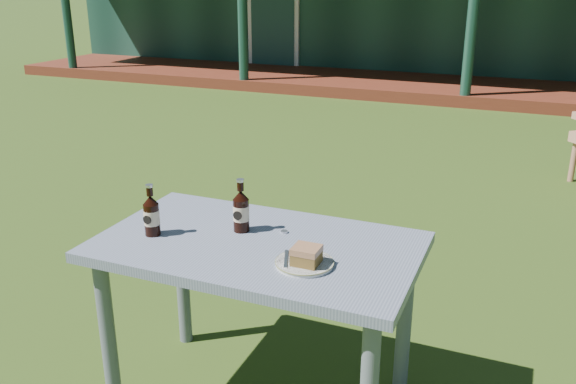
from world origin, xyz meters
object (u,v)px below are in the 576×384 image
at_px(plate, 304,263).
at_px(cola_bottle_near, 241,210).
at_px(cola_bottle_far, 152,215).
at_px(cafe_table, 258,266).
at_px(cake_slice, 306,255).

distance_m(plate, cola_bottle_near, 0.39).
distance_m(cola_bottle_near, cola_bottle_far, 0.34).
height_order(cafe_table, cola_bottle_near, cola_bottle_near).
bearing_deg(cake_slice, plate, 133.45).
relative_size(cake_slice, cola_bottle_near, 0.43).
relative_size(cafe_table, plate, 5.88).
bearing_deg(cola_bottle_far, cake_slice, -2.89).
xyz_separation_m(plate, cola_bottle_near, (-0.33, 0.19, 0.08)).
bearing_deg(cola_bottle_far, plate, -1.87).
bearing_deg(cake_slice, cafe_table, 153.15).
height_order(plate, cola_bottle_far, cola_bottle_far).
relative_size(plate, cake_slice, 2.22).
xyz_separation_m(plate, cola_bottle_far, (-0.63, 0.02, 0.07)).
height_order(plate, cola_bottle_near, cola_bottle_near).
bearing_deg(plate, cola_bottle_far, 178.13).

